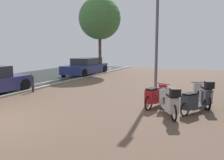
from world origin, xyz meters
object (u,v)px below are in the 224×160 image
(lamp_post, at_px, (157,19))
(scooter_far, at_px, (170,103))
(street_tree, at_px, (100,18))
(scooter_near, at_px, (204,95))
(scooter_mid, at_px, (155,97))
(parked_car_far, at_px, (86,67))
(bollard_far, at_px, (33,84))
(scooter_extra, at_px, (193,102))

(lamp_post, bearing_deg, scooter_far, -70.78)
(lamp_post, bearing_deg, street_tree, 134.62)
(scooter_near, relative_size, scooter_mid, 0.99)
(parked_car_far, bearing_deg, scooter_far, -48.39)
(lamp_post, distance_m, bollard_far, 6.81)
(scooter_near, bearing_deg, scooter_far, -117.36)
(scooter_near, relative_size, scooter_extra, 1.08)
(scooter_mid, height_order, bollard_far, scooter_mid)
(street_tree, bearing_deg, scooter_mid, -54.10)
(scooter_far, distance_m, lamp_post, 5.45)
(street_tree, bearing_deg, parked_car_far, -123.33)
(scooter_near, distance_m, scooter_far, 1.99)
(scooter_far, height_order, street_tree, street_tree)
(lamp_post, height_order, bollard_far, lamp_post)
(scooter_far, bearing_deg, scooter_extra, 47.92)
(scooter_mid, xyz_separation_m, street_tree, (-6.81, 9.40, 3.98))
(scooter_near, bearing_deg, parked_car_far, 140.61)
(scooter_far, xyz_separation_m, scooter_extra, (0.64, 0.71, -0.08))
(scooter_near, xyz_separation_m, scooter_extra, (-0.28, -1.06, -0.09))
(scooter_far, xyz_separation_m, bollard_far, (-6.97, 1.72, -0.06))
(scooter_far, bearing_deg, lamp_post, 109.22)
(scooter_extra, relative_size, parked_car_far, 0.35)
(scooter_mid, bearing_deg, bollard_far, 173.44)
(scooter_far, bearing_deg, scooter_near, 62.64)
(scooter_mid, bearing_deg, scooter_extra, -12.18)
(scooter_extra, distance_m, parked_car_far, 12.38)
(parked_car_far, relative_size, bollard_far, 5.56)
(lamp_post, relative_size, street_tree, 1.05)
(scooter_far, xyz_separation_m, lamp_post, (-1.49, 4.26, 3.06))
(street_tree, distance_m, bollard_far, 9.57)
(scooter_near, relative_size, parked_car_far, 0.38)
(street_tree, bearing_deg, scooter_extra, -49.84)
(scooter_mid, relative_size, lamp_post, 0.27)
(scooter_extra, height_order, street_tree, street_tree)
(scooter_extra, bearing_deg, scooter_near, 75.33)
(street_tree, relative_size, bollard_far, 7.58)
(scooter_near, distance_m, street_tree, 12.71)
(parked_car_far, bearing_deg, scooter_near, -39.39)
(lamp_post, bearing_deg, parked_car_far, 143.34)
(scooter_mid, relative_size, parked_car_far, 0.38)
(scooter_far, xyz_separation_m, parked_car_far, (-8.27, 9.31, 0.16))
(bollard_far, bearing_deg, lamp_post, 24.87)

